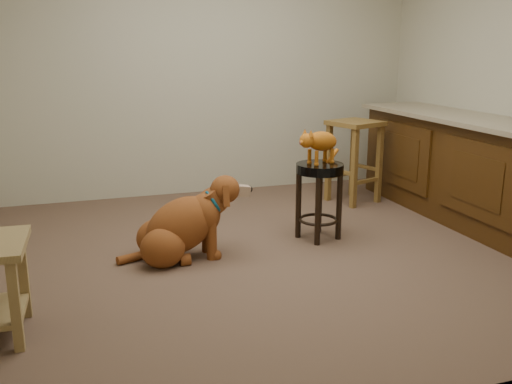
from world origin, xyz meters
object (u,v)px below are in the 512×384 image
object	(u,v)px
padded_stool	(319,186)
tabby_kitten	(319,143)
golden_retriever	(182,227)
wood_stool	(354,160)

from	to	relation	value
padded_stool	tabby_kitten	world-z (taller)	tabby_kitten
tabby_kitten	golden_retriever	bearing A→B (deg)	166.52
golden_retriever	tabby_kitten	distance (m)	1.27
padded_stool	tabby_kitten	size ratio (longest dim) A/B	1.37
wood_stool	golden_retriever	xyz separation A→B (m)	(-1.96, -1.05, -0.19)
wood_stool	golden_retriever	world-z (taller)	wood_stool
golden_retriever	padded_stool	bearing A→B (deg)	5.76
golden_retriever	tabby_kitten	world-z (taller)	tabby_kitten
padded_stool	tabby_kitten	xyz separation A→B (m)	(-0.01, -0.00, 0.35)
padded_stool	tabby_kitten	bearing A→B (deg)	-167.06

